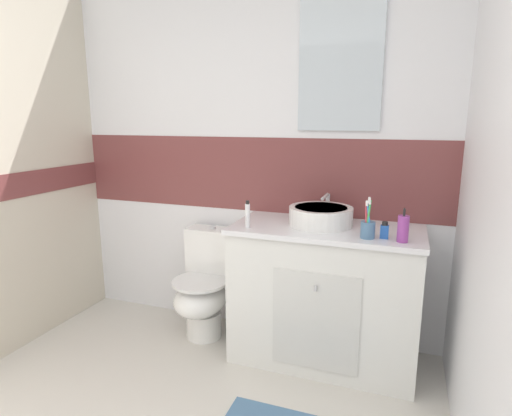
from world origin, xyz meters
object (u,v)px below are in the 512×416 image
at_px(toothbrush_cup, 368,228).
at_px(perfume_flask_small, 385,230).
at_px(toothpaste_tube_upright, 248,215).
at_px(sink_basin, 321,215).
at_px(soap_dispenser, 403,229).
at_px(toilet, 205,287).

xyz_separation_m(toothbrush_cup, perfume_flask_small, (0.08, 0.02, -0.01)).
distance_m(toothbrush_cup, perfume_flask_small, 0.09).
relative_size(toothbrush_cup, toothpaste_tube_upright, 1.41).
height_order(sink_basin, soap_dispenser, soap_dispenser).
distance_m(sink_basin, toothpaste_tube_upright, 0.44).
xyz_separation_m(toilet, soap_dispenser, (1.24, -0.19, 0.57)).
bearing_deg(soap_dispenser, toilet, 171.17).
xyz_separation_m(soap_dispenser, perfume_flask_small, (-0.09, 0.03, -0.03)).
bearing_deg(sink_basin, toothbrush_cup, -34.44).
bearing_deg(toilet, perfume_flask_small, -7.81).
distance_m(sink_basin, soap_dispenser, 0.51).
distance_m(soap_dispenser, toothpaste_tube_upright, 0.86).
bearing_deg(sink_basin, toothpaste_tube_upright, -152.80).
bearing_deg(soap_dispenser, perfume_flask_small, 159.09).
distance_m(toothbrush_cup, toothpaste_tube_upright, 0.68).
height_order(sink_basin, toothpaste_tube_upright, sink_basin).
bearing_deg(toilet, sink_basin, 1.22).
bearing_deg(toilet, soap_dispenser, -8.83).
bearing_deg(toothbrush_cup, toilet, 170.27).
relative_size(sink_basin, toilet, 0.57).
bearing_deg(perfume_flask_small, soap_dispenser, -20.91).
relative_size(soap_dispenser, toothpaste_tube_upright, 1.13).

